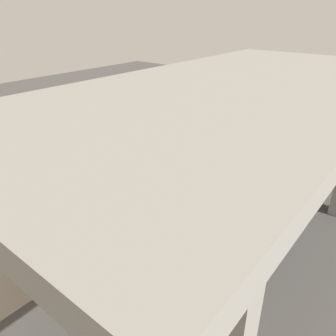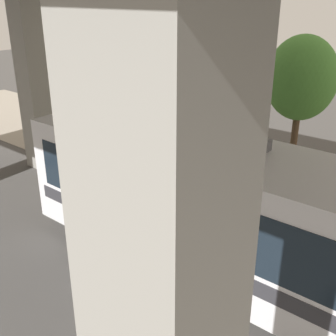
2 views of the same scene
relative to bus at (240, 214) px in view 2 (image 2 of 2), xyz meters
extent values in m
plane|color=#474442|center=(-2.12, -3.72, -1.91)|extent=(80.00, 80.00, 0.00)
cube|color=gray|center=(-5.12, -3.72, -1.90)|extent=(6.00, 40.00, 0.02)
cube|color=gray|center=(-1.62, -9.82, 1.55)|extent=(0.90, 0.90, 6.92)
cube|color=silver|center=(0.00, 0.01, -0.05)|extent=(2.55, 11.36, 2.83)
cube|color=#19232D|center=(0.00, 0.01, 0.29)|extent=(2.59, 10.45, 1.24)
cube|color=#333338|center=(0.00, 0.01, -0.61)|extent=(2.59, 10.80, 0.34)
cube|color=slate|center=(0.00, -1.13, 1.49)|extent=(1.27, 2.84, 0.24)
cylinder|color=black|center=(-1.19, -3.69, -1.41)|extent=(0.28, 1.00, 1.00)
cylinder|color=black|center=(1.19, -3.69, -1.41)|extent=(0.28, 1.00, 1.00)
cylinder|color=#B21919|center=(-3.04, -10.15, -1.56)|extent=(0.23, 0.23, 0.71)
sphere|color=#B21919|center=(-3.04, -10.15, -1.13)|extent=(0.22, 0.22, 0.22)
cylinder|color=#B21919|center=(-3.21, -10.15, -1.45)|extent=(0.14, 0.11, 0.11)
cylinder|color=#B21919|center=(-2.86, -10.15, -1.45)|extent=(0.14, 0.11, 0.11)
cylinder|color=gray|center=(-4.42, -8.52, -1.62)|extent=(1.28, 1.28, 0.58)
sphere|color=olive|center=(-4.42, -8.52, -0.93)|extent=(1.47, 1.47, 1.47)
sphere|color=#BF334C|center=(-4.26, -8.65, -1.15)|extent=(0.45, 0.45, 0.45)
cylinder|color=gray|center=(-4.02, -6.61, -1.62)|extent=(1.26, 1.26, 0.58)
sphere|color=olive|center=(-4.02, -6.61, -0.90)|extent=(1.55, 1.55, 1.55)
sphere|color=#993F8C|center=(-3.86, -6.73, -1.15)|extent=(0.44, 0.44, 0.44)
cylinder|color=brown|center=(-4.79, -0.93, -0.20)|extent=(0.21, 0.21, 3.42)
ellipsoid|color=#4C8C38|center=(-4.79, -0.93, 2.13)|extent=(2.07, 2.07, 2.49)
camera|label=1|loc=(7.53, -14.97, 8.10)|focal=35.00mm
camera|label=2|loc=(7.19, 3.92, 4.46)|focal=45.00mm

